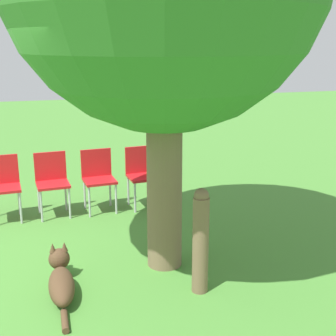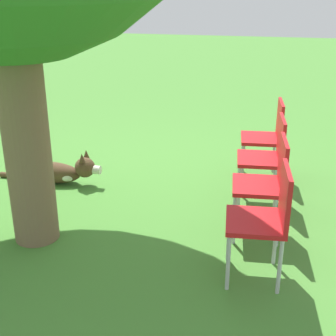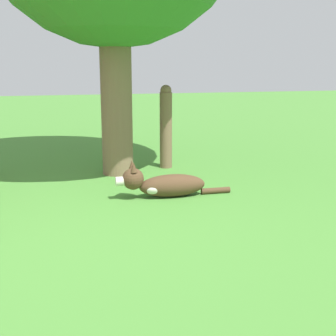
{
  "view_description": "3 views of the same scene",
  "coord_description": "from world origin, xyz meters",
  "px_view_note": "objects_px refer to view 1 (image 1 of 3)",
  "views": [
    {
      "loc": [
        4.92,
        -0.04,
        2.41
      ],
      "look_at": [
        0.35,
        1.23,
        1.11
      ],
      "focal_mm": 50.0,
      "sensor_mm": 36.0,
      "label": 1
    },
    {
      "loc": [
        -1.53,
        4.44,
        2.09
      ],
      "look_at": [
        -0.71,
        0.66,
        0.53
      ],
      "focal_mm": 50.0,
      "sensor_mm": 36.0,
      "label": 2
    },
    {
      "loc": [
        -0.4,
        -4.44,
        1.37
      ],
      "look_at": [
        0.67,
        -0.08,
        0.33
      ],
      "focal_mm": 50.0,
      "sensor_mm": 36.0,
      "label": 3
    }
  ],
  "objects_px": {
    "fence_post": "(201,240)",
    "red_chair_3": "(142,172)",
    "red_chair_0": "(3,183)",
    "red_chair_1": "(52,179)",
    "red_chair_2": "(98,175)",
    "dog": "(61,279)"
  },
  "relations": [
    {
      "from": "red_chair_0",
      "to": "red_chair_1",
      "type": "xyz_separation_m",
      "value": [
        -0.01,
        0.65,
        0.0
      ]
    },
    {
      "from": "fence_post",
      "to": "red_chair_3",
      "type": "bearing_deg",
      "value": -179.94
    },
    {
      "from": "fence_post",
      "to": "red_chair_0",
      "type": "relative_size",
      "value": 1.21
    },
    {
      "from": "fence_post",
      "to": "red_chair_2",
      "type": "relative_size",
      "value": 1.21
    },
    {
      "from": "dog",
      "to": "red_chair_3",
      "type": "xyz_separation_m",
      "value": [
        -2.24,
        1.32,
        0.39
      ]
    },
    {
      "from": "red_chair_1",
      "to": "red_chair_2",
      "type": "relative_size",
      "value": 1.0
    },
    {
      "from": "dog",
      "to": "red_chair_1",
      "type": "xyz_separation_m",
      "value": [
        -2.22,
        0.02,
        0.39
      ]
    },
    {
      "from": "fence_post",
      "to": "red_chair_2",
      "type": "xyz_separation_m",
      "value": [
        -2.58,
        -0.65,
        -0.02
      ]
    },
    {
      "from": "dog",
      "to": "red_chair_0",
      "type": "relative_size",
      "value": 1.37
    },
    {
      "from": "fence_post",
      "to": "red_chair_3",
      "type": "xyz_separation_m",
      "value": [
        -2.59,
        -0.0,
        -0.02
      ]
    },
    {
      "from": "dog",
      "to": "red_chair_2",
      "type": "height_order",
      "value": "red_chair_2"
    },
    {
      "from": "red_chair_0",
      "to": "red_chair_1",
      "type": "bearing_deg",
      "value": 86.09
    },
    {
      "from": "fence_post",
      "to": "red_chair_1",
      "type": "relative_size",
      "value": 1.21
    },
    {
      "from": "red_chair_0",
      "to": "red_chair_2",
      "type": "height_order",
      "value": "same"
    },
    {
      "from": "dog",
      "to": "red_chair_1",
      "type": "bearing_deg",
      "value": -0.0
    },
    {
      "from": "red_chair_2",
      "to": "red_chair_0",
      "type": "bearing_deg",
      "value": -93.91
    },
    {
      "from": "dog",
      "to": "red_chair_2",
      "type": "xyz_separation_m",
      "value": [
        -2.23,
        0.67,
        0.39
      ]
    },
    {
      "from": "fence_post",
      "to": "red_chair_2",
      "type": "height_order",
      "value": "fence_post"
    },
    {
      "from": "red_chair_1",
      "to": "red_chair_2",
      "type": "bearing_deg",
      "value": 86.09
    },
    {
      "from": "fence_post",
      "to": "red_chair_3",
      "type": "relative_size",
      "value": 1.21
    },
    {
      "from": "fence_post",
      "to": "red_chair_0",
      "type": "distance_m",
      "value": 3.22
    },
    {
      "from": "red_chair_0",
      "to": "red_chair_3",
      "type": "height_order",
      "value": "same"
    }
  ]
}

